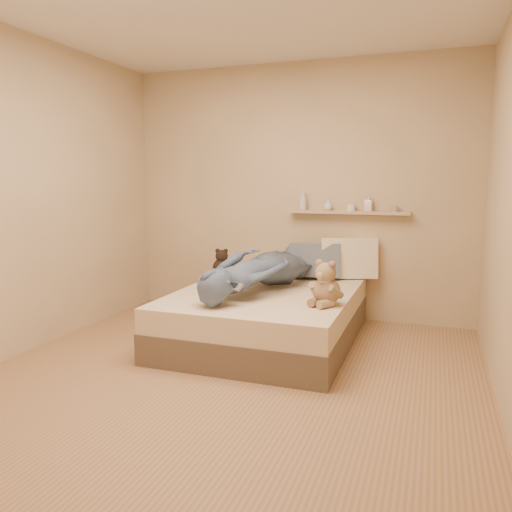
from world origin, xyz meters
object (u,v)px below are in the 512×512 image
at_px(dark_plush, 222,265).
at_px(wall_shelf, 348,212).
at_px(teddy_bear, 326,286).
at_px(game_console, 233,286).
at_px(pillow_cream, 349,258).
at_px(bed, 267,316).
at_px(pillow_grey, 314,262).
at_px(person, 259,269).

height_order(dark_plush, wall_shelf, wall_shelf).
distance_m(teddy_bear, dark_plush, 1.46).
distance_m(game_console, pillow_cream, 1.56).
height_order(bed, wall_shelf, wall_shelf).
relative_size(bed, game_console, 10.15).
bearing_deg(pillow_grey, bed, -111.10).
bearing_deg(dark_plush, game_console, -62.31).
xyz_separation_m(dark_plush, wall_shelf, (1.18, 0.45, 0.53)).
distance_m(teddy_bear, wall_shelf, 1.34).
bearing_deg(game_console, dark_plush, 117.69).
height_order(pillow_grey, wall_shelf, wall_shelf).
height_order(game_console, pillow_cream, pillow_cream).
bearing_deg(teddy_bear, game_console, -159.30).
height_order(bed, pillow_cream, pillow_cream).
bearing_deg(teddy_bear, pillow_cream, 90.69).
xyz_separation_m(person, wall_shelf, (0.61, 0.92, 0.46)).
distance_m(bed, person, 0.42).
height_order(dark_plush, pillow_grey, pillow_grey).
bearing_deg(dark_plush, pillow_cream, 16.90).
relative_size(dark_plush, wall_shelf, 0.24).
bearing_deg(bed, pillow_cream, 55.09).
xyz_separation_m(game_console, pillow_grey, (0.35, 1.28, 0.02)).
xyz_separation_m(bed, person, (-0.06, -0.01, 0.42)).
height_order(bed, pillow_grey, pillow_grey).
bearing_deg(game_console, teddy_bear, 20.70).
relative_size(teddy_bear, person, 0.22).
bearing_deg(wall_shelf, pillow_grey, -142.34).
bearing_deg(pillow_grey, dark_plush, -165.76).
height_order(dark_plush, pillow_cream, pillow_cream).
bearing_deg(wall_shelf, game_console, -112.86).
xyz_separation_m(pillow_grey, person, (-0.33, -0.70, 0.02)).
distance_m(pillow_grey, person, 0.78).
height_order(game_console, person, person).
bearing_deg(pillow_cream, game_console, -114.98).
bearing_deg(pillow_cream, bed, -124.91).
xyz_separation_m(game_console, wall_shelf, (0.63, 1.50, 0.50)).
relative_size(pillow_cream, pillow_grey, 1.10).
distance_m(teddy_bear, pillow_grey, 1.07).
distance_m(bed, dark_plush, 0.86).
relative_size(game_console, wall_shelf, 0.16).
xyz_separation_m(bed, dark_plush, (-0.63, 0.46, 0.35)).
bearing_deg(person, teddy_bear, 166.76).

